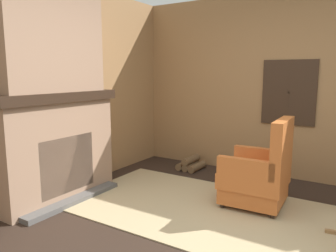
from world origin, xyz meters
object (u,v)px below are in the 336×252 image
at_px(oil_lamp_vase, 33,85).
at_px(storage_case, 90,84).
at_px(armchair, 259,176).
at_px(firewood_stack, 191,164).
at_px(decorative_plate_on_mantel, 48,83).

bearing_deg(oil_lamp_vase, storage_case, 89.99).
height_order(armchair, oil_lamp_vase, oil_lamp_vase).
distance_m(firewood_stack, decorative_plate_on_mantel, 2.54).
height_order(storage_case, decorative_plate_on_mantel, decorative_plate_on_mantel).
distance_m(storage_case, decorative_plate_on_mantel, 0.66).
distance_m(firewood_stack, storage_case, 2.04).
xyz_separation_m(armchair, storage_case, (-2.18, -0.45, 1.02)).
bearing_deg(storage_case, firewood_stack, 58.25).
bearing_deg(firewood_stack, decorative_plate_on_mantel, -112.97).
bearing_deg(firewood_stack, oil_lamp_vase, -110.54).
xyz_separation_m(armchair, decorative_plate_on_mantel, (-2.20, -1.11, 1.05)).
height_order(firewood_stack, storage_case, storage_case).
bearing_deg(storage_case, decorative_plate_on_mantel, -91.74).
relative_size(oil_lamp_vase, storage_case, 1.06).
bearing_deg(armchair, firewood_stack, -35.71).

